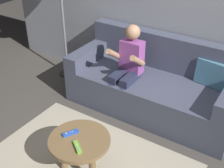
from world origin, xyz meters
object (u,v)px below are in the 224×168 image
object	(u,v)px
person_seated_on_couch	(128,65)
game_remote_lime_center	(77,147)
game_remote_blue_near_edge	(70,133)
coffee_table	(80,145)
couch	(154,85)

from	to	relation	value
person_seated_on_couch	game_remote_lime_center	size ratio (longest dim) A/B	7.46
game_remote_blue_near_edge	game_remote_lime_center	bearing A→B (deg)	-33.16
person_seated_on_couch	game_remote_blue_near_edge	xyz separation A→B (m)	(0.08, -1.09, -0.15)
game_remote_blue_near_edge	game_remote_lime_center	xyz separation A→B (m)	(0.16, -0.10, 0.00)
person_seated_on_couch	game_remote_blue_near_edge	distance (m)	1.11
person_seated_on_couch	game_remote_lime_center	world-z (taller)	person_seated_on_couch
coffee_table	game_remote_blue_near_edge	bearing A→B (deg)	179.32
person_seated_on_couch	game_remote_blue_near_edge	bearing A→B (deg)	-86.03
couch	coffee_table	xyz separation A→B (m)	(-0.08, -1.28, 0.04)
game_remote_lime_center	person_seated_on_couch	bearing A→B (deg)	100.95
couch	game_remote_blue_near_edge	world-z (taller)	couch
couch	game_remote_lime_center	size ratio (longest dim) A/B	14.23
couch	coffee_table	world-z (taller)	couch
game_remote_lime_center	coffee_table	bearing A→B (deg)	118.72
game_remote_lime_center	game_remote_blue_near_edge	bearing A→B (deg)	146.84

